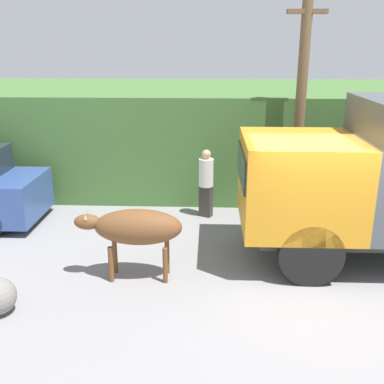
{
  "coord_description": "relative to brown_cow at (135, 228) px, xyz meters",
  "views": [
    {
      "loc": [
        -2.01,
        -7.51,
        4.11
      ],
      "look_at": [
        -2.34,
        0.36,
        1.53
      ],
      "focal_mm": 42.0,
      "sensor_mm": 36.0,
      "label": 1
    }
  ],
  "objects": [
    {
      "name": "brown_cow",
      "position": [
        0.0,
        0.0,
        0.0
      ],
      "size": [
        1.95,
        0.65,
        1.33
      ],
      "rotation": [
        0.0,
        0.0,
        0.14
      ],
      "color": "brown",
      "rests_on": "ground_plane"
    },
    {
      "name": "pedestrian_on_hill",
      "position": [
        1.23,
        3.2,
        -0.06
      ],
      "size": [
        0.48,
        0.48,
        1.71
      ],
      "rotation": [
        0.0,
        0.0,
        2.71
      ],
      "color": "#38332D",
      "rests_on": "ground_plane"
    },
    {
      "name": "ground_plane",
      "position": [
        3.34,
        0.1,
        -0.99
      ],
      "size": [
        60.0,
        60.0,
        0.0
      ],
      "primitive_type": "plane",
      "color": "gray"
    },
    {
      "name": "utility_pole",
      "position": [
        3.45,
        3.46,
        1.86
      ],
      "size": [
        0.9,
        0.25,
        5.49
      ],
      "color": "brown",
      "rests_on": "ground_plane"
    },
    {
      "name": "hillside_embankment",
      "position": [
        3.34,
        7.2,
        0.44
      ],
      "size": [
        32.0,
        6.74,
        2.87
      ],
      "color": "#426B33",
      "rests_on": "ground_plane"
    }
  ]
}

